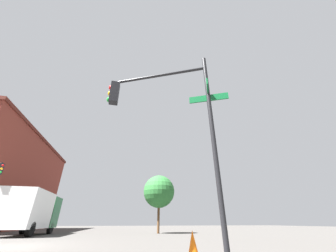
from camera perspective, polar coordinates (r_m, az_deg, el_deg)
ground_plane at (r=11.91m, az=-41.55°, el=-25.96°), size 120.00×120.00×0.00m
traffic_signal_near at (r=5.66m, az=-2.04°, el=5.89°), size 1.93×3.49×5.70m
delivery_truck at (r=21.12m, az=-36.06°, el=-20.14°), size 7.06×2.56×3.32m
street_tree at (r=21.01m, az=-2.76°, el=-19.32°), size 3.25×3.25×5.51m
traffic_cone at (r=6.54m, az=7.61°, el=-32.20°), size 0.36×0.36×0.75m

